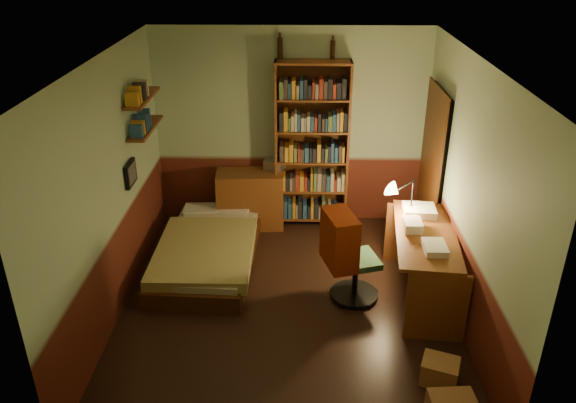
{
  "coord_description": "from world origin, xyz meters",
  "views": [
    {
      "loc": [
        0.11,
        -4.96,
        3.65
      ],
      "look_at": [
        0.0,
        0.25,
        1.1
      ],
      "focal_mm": 35.0,
      "sensor_mm": 36.0,
      "label": 1
    }
  ],
  "objects_px": {
    "mini_stereo": "(274,164)",
    "bookshelf": "(312,147)",
    "dresser": "(250,199)",
    "office_chair": "(356,261)",
    "bed": "(207,242)",
    "cardboard_box_b": "(440,371)",
    "desk": "(422,265)",
    "desk_lamp": "(413,184)"
  },
  "relations": [
    {
      "from": "desk_lamp",
      "to": "desk",
      "type": "bearing_deg",
      "value": -78.3
    },
    {
      "from": "mini_stereo",
      "to": "bookshelf",
      "type": "bearing_deg",
      "value": 13.11
    },
    {
      "from": "bed",
      "to": "dresser",
      "type": "xyz_separation_m",
      "value": [
        0.43,
        0.98,
        0.1
      ]
    },
    {
      "from": "dresser",
      "to": "mini_stereo",
      "type": "distance_m",
      "value": 0.57
    },
    {
      "from": "bookshelf",
      "to": "cardboard_box_b",
      "type": "distance_m",
      "value": 3.33
    },
    {
      "from": "cardboard_box_b",
      "to": "dresser",
      "type": "bearing_deg",
      "value": 123.49
    },
    {
      "from": "bookshelf",
      "to": "office_chair",
      "type": "bearing_deg",
      "value": -75.01
    },
    {
      "from": "bed",
      "to": "mini_stereo",
      "type": "bearing_deg",
      "value": 58.58
    },
    {
      "from": "bed",
      "to": "desk_lamp",
      "type": "distance_m",
      "value": 2.48
    },
    {
      "from": "office_chair",
      "to": "cardboard_box_b",
      "type": "height_order",
      "value": "office_chair"
    },
    {
      "from": "dresser",
      "to": "office_chair",
      "type": "distance_m",
      "value": 2.07
    },
    {
      "from": "bookshelf",
      "to": "office_chair",
      "type": "relative_size",
      "value": 2.43
    },
    {
      "from": "dresser",
      "to": "desk",
      "type": "distance_m",
      "value": 2.54
    },
    {
      "from": "dresser",
      "to": "bookshelf",
      "type": "xyz_separation_m",
      "value": [
        0.81,
        0.08,
        0.72
      ]
    },
    {
      "from": "desk_lamp",
      "to": "mini_stereo",
      "type": "bearing_deg",
      "value": 143.11
    },
    {
      "from": "mini_stereo",
      "to": "desk_lamp",
      "type": "bearing_deg",
      "value": -20.83
    },
    {
      "from": "desk",
      "to": "desk_lamp",
      "type": "bearing_deg",
      "value": 106.31
    },
    {
      "from": "bookshelf",
      "to": "cardboard_box_b",
      "type": "relative_size",
      "value": 6.99
    },
    {
      "from": "office_chair",
      "to": "desk_lamp",
      "type": "bearing_deg",
      "value": 22.31
    },
    {
      "from": "bookshelf",
      "to": "desk",
      "type": "relative_size",
      "value": 1.48
    },
    {
      "from": "bed",
      "to": "bookshelf",
      "type": "relative_size",
      "value": 0.89
    },
    {
      "from": "bed",
      "to": "mini_stereo",
      "type": "distance_m",
      "value": 1.45
    },
    {
      "from": "desk",
      "to": "cardboard_box_b",
      "type": "height_order",
      "value": "desk"
    },
    {
      "from": "desk",
      "to": "bookshelf",
      "type": "bearing_deg",
      "value": 131.05
    },
    {
      "from": "desk_lamp",
      "to": "office_chair",
      "type": "height_order",
      "value": "desk_lamp"
    },
    {
      "from": "desk_lamp",
      "to": "cardboard_box_b",
      "type": "bearing_deg",
      "value": -87.63
    },
    {
      "from": "bed",
      "to": "dresser",
      "type": "bearing_deg",
      "value": 69.1
    },
    {
      "from": "mini_stereo",
      "to": "cardboard_box_b",
      "type": "xyz_separation_m",
      "value": [
        1.59,
        -3.02,
        -0.73
      ]
    },
    {
      "from": "bookshelf",
      "to": "bed",
      "type": "bearing_deg",
      "value": -139.26
    },
    {
      "from": "bookshelf",
      "to": "desk_lamp",
      "type": "distance_m",
      "value": 1.63
    },
    {
      "from": "desk",
      "to": "office_chair",
      "type": "height_order",
      "value": "office_chair"
    },
    {
      "from": "desk",
      "to": "cardboard_box_b",
      "type": "bearing_deg",
      "value": -86.42
    },
    {
      "from": "mini_stereo",
      "to": "desk",
      "type": "bearing_deg",
      "value": -28.38
    },
    {
      "from": "bed",
      "to": "bookshelf",
      "type": "xyz_separation_m",
      "value": [
        1.25,
        1.07,
        0.81
      ]
    },
    {
      "from": "desk",
      "to": "desk_lamp",
      "type": "distance_m",
      "value": 0.88
    },
    {
      "from": "dresser",
      "to": "bookshelf",
      "type": "distance_m",
      "value": 1.09
    },
    {
      "from": "dresser",
      "to": "desk_lamp",
      "type": "bearing_deg",
      "value": -34.63
    },
    {
      "from": "bed",
      "to": "cardboard_box_b",
      "type": "relative_size",
      "value": 6.22
    },
    {
      "from": "bed",
      "to": "office_chair",
      "type": "bearing_deg",
      "value": -18.0
    },
    {
      "from": "dresser",
      "to": "desk_lamp",
      "type": "relative_size",
      "value": 1.27
    },
    {
      "from": "mini_stereo",
      "to": "cardboard_box_b",
      "type": "bearing_deg",
      "value": -44.4
    },
    {
      "from": "mini_stereo",
      "to": "office_chair",
      "type": "bearing_deg",
      "value": -43.99
    }
  ]
}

